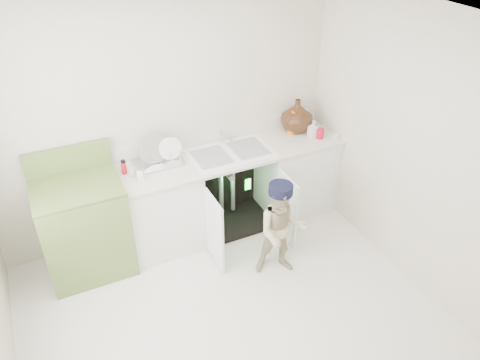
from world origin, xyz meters
name	(u,v)px	position (x,y,z in m)	size (l,w,h in m)	color
ground	(231,316)	(0.00, 0.00, 0.00)	(3.50, 3.50, 0.00)	silver
room_shell	(230,201)	(0.00, 0.00, 1.25)	(6.00, 5.50, 1.26)	beige
counter_run	(233,186)	(0.59, 1.21, 0.48)	(2.44, 1.02, 1.26)	white
avocado_stove	(85,226)	(-0.97, 1.18, 0.50)	(0.77, 0.65, 1.20)	olive
repair_worker	(282,230)	(0.67, 0.33, 0.50)	(0.57, 0.79, 0.99)	#CCB692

